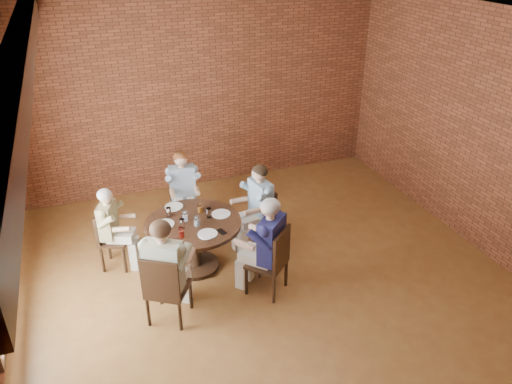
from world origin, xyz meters
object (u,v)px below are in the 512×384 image
object	(u,v)px
diner_b	(183,192)
smartphone	(222,232)
dining_table	(194,236)
diner_a	(257,208)
chair_b	(183,198)
chair_d	(165,287)
chair_e	(273,259)
diner_d	(166,271)
diner_c	(113,229)
chair_a	(262,215)
chair_c	(109,237)
diner_e	(267,246)

from	to	relation	value
diner_b	smartphone	distance (m)	1.48
dining_table	diner_b	xyz separation A→B (m)	(0.11, 1.09, 0.12)
diner_a	chair_b	size ratio (longest dim) A/B	1.45
diner_a	smartphone	size ratio (longest dim) A/B	8.91
chair_d	chair_e	xyz separation A→B (m)	(1.41, 0.08, -0.00)
diner_d	chair_e	size ratio (longest dim) A/B	1.45
diner_c	chair_d	bearing A→B (deg)	-140.01
chair_a	diner_c	bearing A→B (deg)	-107.06
chair_c	diner_e	xyz separation A→B (m)	(1.85, -1.26, 0.21)
diner_a	chair_b	bearing A→B (deg)	-149.08
diner_b	chair_c	bearing A→B (deg)	-146.35
diner_a	chair_c	xyz separation A→B (m)	(-2.10, 0.25, -0.18)
diner_a	diner_d	world-z (taller)	diner_d
diner_d	chair_e	bearing A→B (deg)	-148.22
diner_c	diner_d	distance (m)	1.40
chair_e	smartphone	xyz separation A→B (m)	(-0.53, 0.50, 0.23)
diner_a	chair_b	world-z (taller)	diner_a
diner_e	chair_b	bearing A→B (deg)	-115.21
chair_b	chair_e	world-z (taller)	chair_e
dining_table	chair_a	distance (m)	1.11
diner_c	chair_b	bearing A→B (deg)	-34.76
chair_d	smartphone	world-z (taller)	chair_d
diner_b	chair_e	xyz separation A→B (m)	(0.70, -1.97, -0.13)
chair_b	smartphone	bearing A→B (deg)	-77.89
smartphone	chair_a	bearing A→B (deg)	20.77
diner_c	chair_e	size ratio (longest dim) A/B	1.26
diner_b	chair_e	size ratio (longest dim) A/B	1.34
dining_table	chair_e	bearing A→B (deg)	-47.14
diner_a	chair_b	distance (m)	1.31
chair_b	diner_d	xyz separation A→B (m)	(-0.67, -2.04, 0.20)
chair_e	diner_a	bearing A→B (deg)	-142.68
diner_e	chair_c	bearing A→B (deg)	-77.28
diner_a	diner_e	size ratio (longest dim) A/B	0.96
diner_c	diner_e	distance (m)	2.17
diner_b	diner_e	size ratio (longest dim) A/B	0.93
chair_c	diner_c	bearing A→B (deg)	-90.00
chair_c	diner_e	size ratio (longest dim) A/B	0.63
chair_d	smartphone	bearing A→B (deg)	-114.74
chair_c	chair_e	bearing A→B (deg)	-102.36
diner_c	diner_a	bearing A→B (deg)	-73.77
dining_table	chair_c	size ratio (longest dim) A/B	1.49
chair_c	diner_e	world-z (taller)	diner_e
chair_b	chair_c	xyz separation A→B (m)	(-1.22, -0.71, -0.02)
dining_table	diner_a	distance (m)	1.03
chair_a	diner_e	world-z (taller)	diner_e
chair_c	smartphone	world-z (taller)	chair_c
diner_b	chair_e	world-z (taller)	diner_b
chair_c	diner_c	size ratio (longest dim) A/B	0.72
diner_b	dining_table	bearing A→B (deg)	-90.00
dining_table	diner_c	world-z (taller)	diner_c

